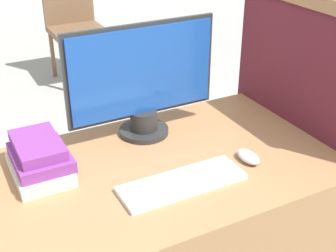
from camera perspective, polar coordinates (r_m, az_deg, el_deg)
desk at (r=1.81m, az=-1.63°, el=-14.77°), size 1.25×0.73×0.73m
carrel_divider at (r=1.97m, az=15.29°, el=-2.31°), size 0.07×0.76×1.24m
monitor at (r=1.70m, az=-3.14°, el=5.54°), size 0.58×0.19×0.43m
keyboard at (r=1.49m, az=1.73°, el=-6.95°), size 0.41×0.14×0.02m
mouse at (r=1.63m, az=9.76°, el=-3.71°), size 0.06×0.10×0.03m
book_stack at (r=1.58m, az=-15.38°, el=-3.91°), size 0.18×0.26×0.12m
far_chair at (r=4.19m, az=-11.39°, el=12.41°), size 0.44×0.44×0.90m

